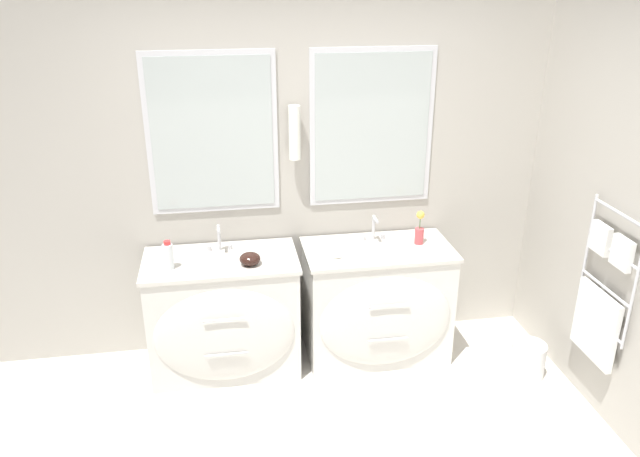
{
  "coord_description": "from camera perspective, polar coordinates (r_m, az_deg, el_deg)",
  "views": [
    {
      "loc": [
        -0.55,
        -2.46,
        2.59
      ],
      "look_at": [
        0.05,
        1.12,
        1.08
      ],
      "focal_mm": 35.0,
      "sensor_mm": 36.0,
      "label": 1
    }
  ],
  "objects": [
    {
      "name": "vanity_left",
      "position": [
        4.32,
        -8.76,
        -7.86
      ],
      "size": [
        1.02,
        0.62,
        0.83
      ],
      "color": "silver",
      "rests_on": "ground_plane"
    },
    {
      "name": "toiletry_bottle",
      "position": [
        4.06,
        -13.7,
        -2.44
      ],
      "size": [
        0.07,
        0.07,
        0.19
      ],
      "color": "silver",
      "rests_on": "vanity_left"
    },
    {
      "name": "vanity_right",
      "position": [
        4.44,
        5.28,
        -6.77
      ],
      "size": [
        1.02,
        0.62,
        0.83
      ],
      "color": "silver",
      "rests_on": "ground_plane"
    },
    {
      "name": "faucet_right",
      "position": [
        4.37,
        4.96,
        -0.03
      ],
      "size": [
        0.17,
        0.11,
        0.18
      ],
      "color": "silver",
      "rests_on": "vanity_right"
    },
    {
      "name": "amenity_bowl",
      "position": [
        4.04,
        -6.42,
        -2.77
      ],
      "size": [
        0.14,
        0.14,
        0.08
      ],
      "color": "black",
      "rests_on": "vanity_left"
    },
    {
      "name": "waste_bin",
      "position": [
        4.58,
        18.45,
        -11.28
      ],
      "size": [
        0.24,
        0.24,
        0.25
      ],
      "color": "silver",
      "rests_on": "ground_plane"
    },
    {
      "name": "faucet_left",
      "position": [
        4.25,
        -9.21,
        -0.94
      ],
      "size": [
        0.17,
        0.11,
        0.18
      ],
      "color": "silver",
      "rests_on": "vanity_left"
    },
    {
      "name": "soap_dish",
      "position": [
        4.07,
        1.62,
        -2.8
      ],
      "size": [
        0.1,
        0.07,
        0.04
      ],
      "color": "white",
      "rests_on": "vanity_right"
    },
    {
      "name": "flower_vase",
      "position": [
        4.35,
        9.09,
        -0.13
      ],
      "size": [
        0.06,
        0.06,
        0.24
      ],
      "color": "#CC4C51",
      "rests_on": "vanity_right"
    },
    {
      "name": "wall_back",
      "position": [
        4.32,
        -1.79,
        5.38
      ],
      "size": [
        5.02,
        0.16,
        2.6
      ],
      "color": "#B2ADA3",
      "rests_on": "ground_plane"
    },
    {
      "name": "wall_right",
      "position": [
        4.13,
        24.84,
        2.03
      ],
      "size": [
        0.13,
        3.4,
        2.6
      ],
      "color": "#B2ADA3",
      "rests_on": "ground_plane"
    }
  ]
}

